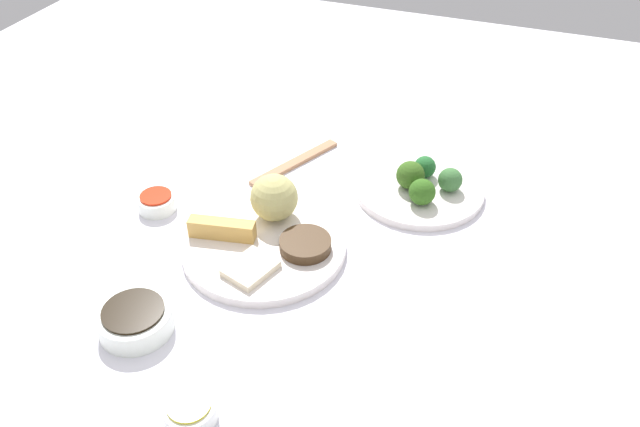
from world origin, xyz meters
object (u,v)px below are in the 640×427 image
(main_plate, at_px, (264,246))
(broccoli_plate, at_px, (419,188))
(soy_sauce_bowl, at_px, (135,320))
(chopsticks_pair, at_px, (295,163))
(sauce_ramekin_sweet_and_sour, at_px, (157,203))
(sauce_ramekin_hot_mustard, at_px, (190,412))

(main_plate, bearing_deg, broccoli_plate, -38.81)
(soy_sauce_bowl, distance_m, chopsticks_pair, 0.47)
(sauce_ramekin_sweet_and_sour, relative_size, chopsticks_pair, 0.31)
(broccoli_plate, bearing_deg, sauce_ramekin_hot_mustard, 165.01)
(sauce_ramekin_sweet_and_sour, distance_m, sauce_ramekin_hot_mustard, 0.45)
(sauce_ramekin_sweet_and_sour, bearing_deg, soy_sauce_bowl, -154.39)
(soy_sauce_bowl, bearing_deg, main_plate, -24.48)
(main_plate, height_order, chopsticks_pair, main_plate)
(main_plate, xyz_separation_m, chopsticks_pair, (0.25, 0.05, -0.00))
(chopsticks_pair, bearing_deg, soy_sauce_bowl, 173.62)
(soy_sauce_bowl, distance_m, sauce_ramekin_sweet_and_sour, 0.28)
(soy_sauce_bowl, height_order, sauce_ramekin_sweet_and_sour, soy_sauce_bowl)
(main_plate, bearing_deg, soy_sauce_bowl, 155.52)
(chopsticks_pair, bearing_deg, broccoli_plate, -90.70)
(sauce_ramekin_sweet_and_sour, bearing_deg, main_plate, -99.07)
(sauce_ramekin_hot_mustard, distance_m, chopsticks_pair, 0.58)
(broccoli_plate, xyz_separation_m, sauce_ramekin_hot_mustard, (-0.57, 0.15, 0.01))
(sauce_ramekin_sweet_and_sour, bearing_deg, broccoli_plate, -63.28)
(broccoli_plate, xyz_separation_m, chopsticks_pair, (0.00, 0.25, -0.00))
(main_plate, bearing_deg, chopsticks_pair, 10.71)
(sauce_ramekin_sweet_and_sour, bearing_deg, sauce_ramekin_hot_mustard, -143.21)
(broccoli_plate, relative_size, soy_sauce_bowl, 2.21)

